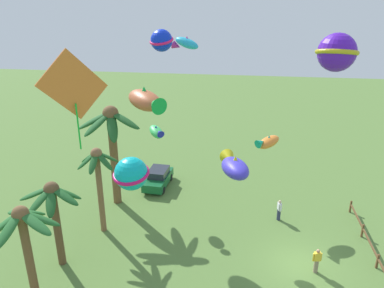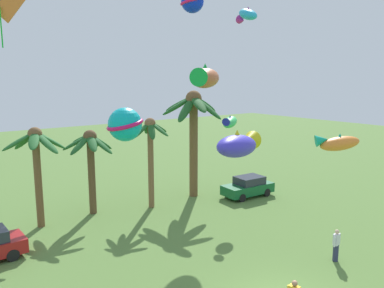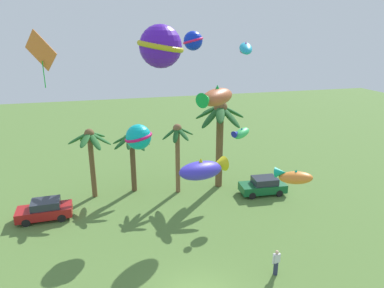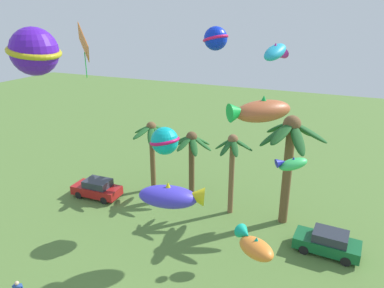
{
  "view_description": "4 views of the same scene",
  "coord_description": "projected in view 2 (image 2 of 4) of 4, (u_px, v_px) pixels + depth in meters",
  "views": [
    {
      "loc": [
        -19.01,
        3.85,
        14.97
      ],
      "look_at": [
        2.76,
        6.94,
        6.39
      ],
      "focal_mm": 34.83,
      "sensor_mm": 36.0,
      "label": 1
    },
    {
      "loc": [
        -10.98,
        -8.65,
        8.7
      ],
      "look_at": [
        0.78,
        6.98,
        5.33
      ],
      "focal_mm": 35.61,
      "sensor_mm": 36.0,
      "label": 2
    },
    {
      "loc": [
        -4.05,
        -14.01,
        13.29
      ],
      "look_at": [
        1.67,
        7.58,
        6.11
      ],
      "focal_mm": 32.32,
      "sensor_mm": 36.0,
      "label": 3
    },
    {
      "loc": [
        8.62,
        -9.79,
        14.07
      ],
      "look_at": [
        1.47,
        6.67,
        7.51
      ],
      "focal_mm": 33.63,
      "sensor_mm": 36.0,
      "label": 4
    }
  ],
  "objects": [
    {
      "name": "kite_fish_4",
      "position": [
        337.0,
        143.0,
        19.08
      ],
      "size": [
        2.16,
        2.1,
        1.03
      ],
      "color": "orange"
    },
    {
      "name": "kite_ball_0",
      "position": [
        125.0,
        124.0,
        20.26
      ],
      "size": [
        2.43,
        2.43,
        1.81
      ],
      "color": "#0BAFB5"
    },
    {
      "name": "kite_fish_8",
      "position": [
        204.0,
        78.0,
        23.83
      ],
      "size": [
        3.85,
        3.59,
        1.62
      ],
      "color": "#B65B33"
    },
    {
      "name": "kite_fish_2",
      "position": [
        239.0,
        145.0,
        18.03
      ],
      "size": [
        3.51,
        2.37,
        1.4
      ],
      "color": "#3E34CE"
    },
    {
      "name": "palm_tree_0",
      "position": [
        37.0,
        153.0,
        21.93
      ],
      "size": [
        3.59,
        3.55,
        5.97
      ],
      "color": "brown",
      "rests_on": "ground"
    },
    {
      "name": "palm_tree_1",
      "position": [
        90.0,
        152.0,
        24.22
      ],
      "size": [
        3.37,
        3.65,
        5.5
      ],
      "color": "brown",
      "rests_on": "ground"
    },
    {
      "name": "kite_fish_1",
      "position": [
        247.0,
        15.0,
        21.96
      ],
      "size": [
        1.23,
        2.02,
        1.06
      ],
      "color": "#22A9D1"
    },
    {
      "name": "palm_tree_2",
      "position": [
        193.0,
        118.0,
        27.64
      ],
      "size": [
        4.51,
        4.85,
        7.86
      ],
      "color": "brown",
      "rests_on": "ground"
    },
    {
      "name": "kite_fish_7",
      "position": [
        230.0,
        122.0,
        25.46
      ],
      "size": [
        2.06,
        1.7,
        0.99
      ],
      "color": "#3AD063"
    },
    {
      "name": "parked_car_0",
      "position": [
        248.0,
        187.0,
        28.35
      ],
      "size": [
        4.0,
        1.95,
        1.51
      ],
      "color": "#145B2D",
      "rests_on": "ground"
    },
    {
      "name": "spectator_1",
      "position": [
        336.0,
        245.0,
        18.25
      ],
      "size": [
        0.54,
        0.3,
        1.59
      ],
      "color": "#2D3351",
      "rests_on": "ground"
    },
    {
      "name": "palm_tree_3",
      "position": [
        150.0,
        143.0,
        25.37
      ],
      "size": [
        2.81,
        2.7,
        6.15
      ],
      "color": "brown",
      "rests_on": "ground"
    },
    {
      "name": "kite_ball_5",
      "position": [
        192.0,
        1.0,
        20.54
      ],
      "size": [
        1.76,
        1.76,
        1.24
      ],
      "color": "#0C2AD4"
    }
  ]
}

